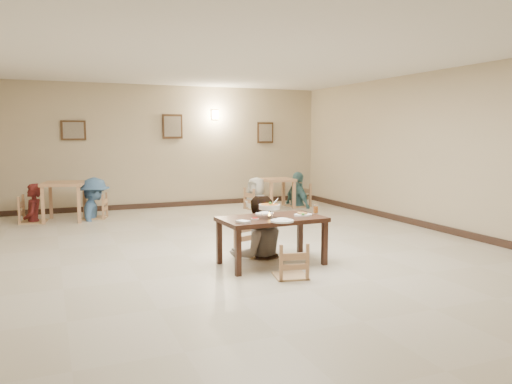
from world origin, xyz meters
name	(u,v)px	position (x,y,z in m)	size (l,w,h in m)	color
floor	(241,249)	(0.00, 0.00, 0.00)	(10.00, 10.00, 0.00)	#BFB39E
ceiling	(240,56)	(0.00, 0.00, 3.00)	(10.00, 10.00, 0.00)	silver
wall_back	(168,147)	(0.00, 5.00, 1.50)	(10.00, 10.00, 0.00)	tan
wall_right	(441,151)	(4.00, 0.00, 1.50)	(10.00, 10.00, 0.00)	tan
baseboard_back	(170,205)	(0.00, 4.97, 0.06)	(8.00, 0.06, 0.12)	#2F1E16
baseboard_right	(437,227)	(3.97, 0.00, 0.06)	(0.06, 10.00, 0.12)	#2F1E16
picture_a	(73,130)	(-2.20, 4.96, 1.90)	(0.55, 0.04, 0.45)	#3A2313
picture_b	(172,126)	(0.10, 4.96, 2.00)	(0.50, 0.04, 0.60)	#3A2313
picture_c	(265,133)	(2.60, 4.96, 1.85)	(0.45, 0.04, 0.55)	#3A2313
wall_sconce	(215,115)	(1.20, 4.96, 2.30)	(0.16, 0.05, 0.22)	#FFD88C
main_table	(272,223)	(0.07, -1.02, 0.59)	(1.46, 0.86, 0.67)	#3A1E14
chair_far	(254,222)	(0.08, -0.37, 0.50)	(0.47, 0.47, 1.00)	tan
chair_near	(291,244)	(0.04, -1.68, 0.43)	(0.41, 0.41, 0.87)	tan
main_diner	(258,196)	(0.10, -0.49, 0.90)	(0.88, 0.68, 1.81)	gray
curry_warmer	(269,207)	(0.02, -1.06, 0.82)	(0.33, 0.29, 0.26)	silver
rice_plate_far	(264,213)	(0.08, -0.76, 0.68)	(0.27, 0.27, 0.06)	white
rice_plate_near	(282,221)	(0.05, -1.40, 0.68)	(0.31, 0.31, 0.07)	white
fried_plate	(303,214)	(0.54, -1.08, 0.69)	(0.27, 0.27, 0.06)	white
chili_dish	(255,219)	(-0.22, -1.11, 0.68)	(0.11, 0.11, 0.02)	white
napkin_cutlery	(243,222)	(-0.45, -1.28, 0.68)	(0.21, 0.26, 0.03)	white
drink_glass	(316,209)	(0.80, -0.96, 0.73)	(0.07, 0.07, 0.14)	white
bg_table_left	(64,189)	(-2.49, 3.86, 0.68)	(0.98, 0.98, 0.82)	tan
bg_table_right	(278,184)	(2.44, 3.83, 0.59)	(0.73, 0.73, 0.73)	tan
bg_chair_ll	(33,197)	(-3.09, 3.90, 0.53)	(0.50, 0.50, 1.06)	tan
bg_chair_lr	(94,195)	(-1.88, 3.93, 0.50)	(0.48, 0.48, 1.01)	tan
bg_chair_rl	(256,189)	(1.87, 3.83, 0.49)	(0.46, 0.46, 0.98)	tan
bg_chair_rr	(298,185)	(3.01, 3.85, 0.54)	(0.51, 0.51, 1.08)	tan
bg_diner_a	(32,184)	(-3.09, 3.90, 0.81)	(0.59, 0.39, 1.61)	#541918
bg_diner_b	(93,178)	(-1.88, 3.93, 0.89)	(1.15, 0.66, 1.77)	#476D98
bg_diner_c	(256,177)	(1.87, 3.83, 0.78)	(0.76, 0.49, 1.55)	silver
bg_diner_d	(298,172)	(3.01, 3.85, 0.87)	(1.02, 0.43, 1.74)	slate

